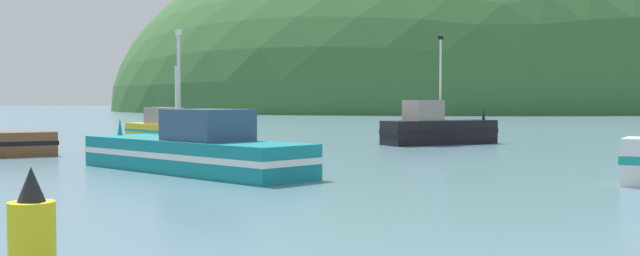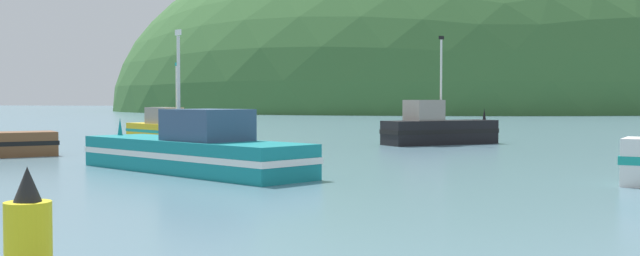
{
  "view_description": "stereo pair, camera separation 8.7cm",
  "coord_description": "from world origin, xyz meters",
  "px_view_note": "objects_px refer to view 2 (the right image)",
  "views": [
    {
      "loc": [
        3.33,
        4.26,
        2.59
      ],
      "look_at": [
        -3.63,
        34.52,
        1.4
      ],
      "focal_mm": 41.51,
      "sensor_mm": 36.0,
      "label": 1
    },
    {
      "loc": [
        3.41,
        4.28,
        2.59
      ],
      "look_at": [
        -3.63,
        34.52,
        1.4
      ],
      "focal_mm": 41.51,
      "sensor_mm": 36.0,
      "label": 2
    }
  ],
  "objects_px": {
    "fishing_boat_black": "(438,129)",
    "fishing_boat_teal": "(194,151)",
    "channel_buoy": "(28,234)",
    "fishing_boat_yellow": "(174,130)"
  },
  "relations": [
    {
      "from": "fishing_boat_yellow",
      "to": "fishing_boat_teal",
      "type": "height_order",
      "value": "fishing_boat_teal"
    },
    {
      "from": "fishing_boat_teal",
      "to": "fishing_boat_yellow",
      "type": "bearing_deg",
      "value": -32.85
    },
    {
      "from": "fishing_boat_black",
      "to": "channel_buoy",
      "type": "xyz_separation_m",
      "value": [
        -3.33,
        -34.09,
        -0.21
      ]
    },
    {
      "from": "fishing_boat_yellow",
      "to": "channel_buoy",
      "type": "height_order",
      "value": "fishing_boat_yellow"
    },
    {
      "from": "fishing_boat_black",
      "to": "channel_buoy",
      "type": "distance_m",
      "value": 34.26
    },
    {
      "from": "fishing_boat_teal",
      "to": "channel_buoy",
      "type": "distance_m",
      "value": 15.89
    },
    {
      "from": "fishing_boat_black",
      "to": "channel_buoy",
      "type": "bearing_deg",
      "value": -135.13
    },
    {
      "from": "fishing_boat_black",
      "to": "fishing_boat_teal",
      "type": "xyz_separation_m",
      "value": [
        -7.3,
        -18.7,
        -0.13
      ]
    },
    {
      "from": "channel_buoy",
      "to": "fishing_boat_black",
      "type": "bearing_deg",
      "value": 84.42
    },
    {
      "from": "fishing_boat_yellow",
      "to": "channel_buoy",
      "type": "relative_size",
      "value": 5.7
    }
  ]
}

